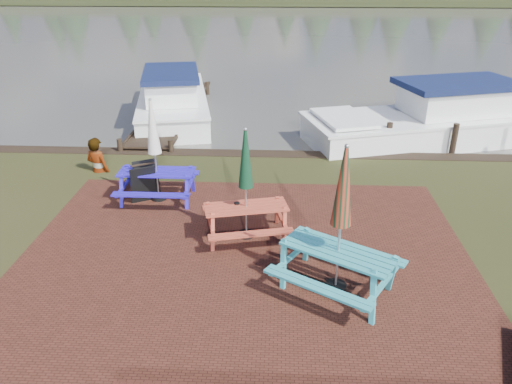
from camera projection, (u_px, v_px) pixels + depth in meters
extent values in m
plane|color=black|center=(240.00, 291.00, 8.97)|extent=(120.00, 120.00, 0.00)
cube|color=#3A1A12|center=(244.00, 260.00, 9.87)|extent=(9.00, 7.50, 0.02)
cube|color=#44413A|center=(275.00, 30.00, 42.45)|extent=(120.00, 60.00, 0.02)
cube|color=teal|center=(338.00, 251.00, 8.67)|extent=(2.08, 1.69, 0.04)
cube|color=teal|center=(317.00, 287.00, 8.25)|extent=(1.82, 1.26, 0.04)
cube|color=teal|center=(355.00, 248.00, 9.36)|extent=(1.82, 1.26, 0.04)
cube|color=teal|center=(295.00, 256.00, 9.28)|extent=(0.98, 1.50, 0.81)
cube|color=teal|center=(383.00, 287.00, 8.40)|extent=(0.98, 1.50, 0.81)
cylinder|color=black|center=(335.00, 287.00, 8.99)|extent=(0.39, 0.39, 0.11)
cylinder|color=#B2B2B7|center=(341.00, 223.00, 8.43)|extent=(0.04, 0.04, 2.74)
cone|color=#B32D19|center=(343.00, 187.00, 8.16)|extent=(0.35, 0.35, 1.37)
cube|color=#AB402C|center=(246.00, 207.00, 10.43)|extent=(1.84, 1.05, 0.04)
cube|color=#AB402C|center=(251.00, 234.00, 9.97)|extent=(1.74, 0.62, 0.04)
cube|color=#AB402C|center=(241.00, 205.00, 11.14)|extent=(1.74, 0.62, 0.04)
cube|color=#AB402C|center=(211.00, 225.00, 10.46)|extent=(0.42, 1.48, 0.71)
cube|color=#AB402C|center=(281.00, 219.00, 10.70)|extent=(0.42, 1.48, 0.71)
cylinder|color=black|center=(246.00, 235.00, 10.71)|extent=(0.35, 0.35, 0.10)
cylinder|color=#B2B2B7|center=(246.00, 186.00, 10.22)|extent=(0.03, 0.03, 2.41)
cone|color=black|center=(246.00, 159.00, 9.98)|extent=(0.31, 0.31, 1.20)
cube|color=#2518B6|center=(157.00, 172.00, 12.07)|extent=(1.82, 0.71, 0.04)
cube|color=#2518B6|center=(151.00, 195.00, 11.57)|extent=(1.82, 0.25, 0.04)
cube|color=#2518B6|center=(164.00, 172.00, 12.81)|extent=(1.82, 0.25, 0.04)
cube|color=#2518B6|center=(126.00, 185.00, 12.26)|extent=(0.08, 1.58, 0.75)
cube|color=#2518B6|center=(190.00, 187.00, 12.19)|extent=(0.08, 1.58, 0.75)
cylinder|color=black|center=(159.00, 198.00, 12.36)|extent=(0.36, 0.36, 0.10)
cylinder|color=#B2B2B7|center=(155.00, 152.00, 11.85)|extent=(0.04, 0.04, 2.53)
cone|color=silver|center=(153.00, 127.00, 11.59)|extent=(0.32, 0.32, 1.26)
cube|color=black|center=(143.00, 185.00, 11.99)|extent=(0.64, 0.49, 0.97)
cube|color=black|center=(147.00, 180.00, 12.29)|extent=(0.64, 0.49, 0.97)
cube|color=black|center=(143.00, 164.00, 11.94)|extent=(0.55, 0.32, 0.03)
cube|color=black|center=(175.00, 109.00, 19.49)|extent=(1.60, 9.00, 0.06)
cube|color=black|center=(155.00, 107.00, 19.50)|extent=(0.08, 9.00, 0.08)
cube|color=black|center=(194.00, 108.00, 19.44)|extent=(0.08, 9.00, 0.08)
cylinder|color=black|center=(121.00, 154.00, 15.55)|extent=(0.16, 0.16, 1.00)
cylinder|color=black|center=(172.00, 155.00, 15.47)|extent=(0.16, 0.16, 1.00)
cube|color=white|center=(174.00, 108.00, 19.58)|extent=(3.83, 7.52, 1.02)
cube|color=white|center=(173.00, 94.00, 19.35)|extent=(3.91, 7.67, 0.08)
cube|color=white|center=(172.00, 87.00, 18.37)|extent=(2.33, 3.30, 0.87)
cube|color=#10193D|center=(171.00, 73.00, 18.16)|extent=(2.61, 3.76, 0.18)
cube|color=white|center=(173.00, 76.00, 21.74)|extent=(2.30, 1.68, 0.10)
cube|color=white|center=(426.00, 132.00, 16.79)|extent=(8.46, 4.94, 1.07)
cube|color=white|center=(428.00, 116.00, 16.56)|extent=(8.63, 5.04, 0.09)
cube|color=white|center=(457.00, 99.00, 16.55)|extent=(3.79, 2.87, 0.91)
cube|color=#10193D|center=(459.00, 83.00, 16.33)|extent=(4.31, 3.22, 0.19)
cube|color=white|center=(343.00, 118.00, 15.85)|extent=(2.05, 2.67, 0.11)
imported|color=gray|center=(94.00, 138.00, 13.65)|extent=(0.83, 0.69, 1.94)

